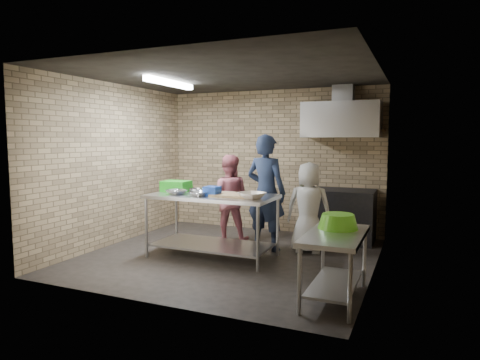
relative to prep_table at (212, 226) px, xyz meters
name	(u,v)px	position (x,y,z in m)	size (l,w,h in m)	color
floor	(229,256)	(0.22, 0.10, -0.47)	(4.20, 4.20, 0.00)	black
ceiling	(228,75)	(0.22, 0.10, 2.23)	(4.20, 4.20, 0.00)	black
back_wall	(272,161)	(0.22, 2.10, 0.88)	(4.20, 0.06, 2.70)	tan
front_wall	(149,180)	(0.22, -1.90, 0.88)	(4.20, 0.06, 2.70)	tan
left_wall	(116,164)	(-1.88, 0.10, 0.88)	(0.06, 4.00, 2.70)	tan
right_wall	(376,172)	(2.32, 0.10, 0.88)	(0.06, 4.00, 2.70)	tan
prep_table	(212,226)	(0.00, 0.00, 0.00)	(1.89, 0.94, 0.94)	silver
side_counter	(335,266)	(2.02, -1.00, -0.10)	(0.60, 1.20, 0.75)	silver
stove	(339,215)	(1.57, 1.75, -0.02)	(1.20, 0.70, 0.90)	black
range_hood	(342,120)	(1.57, 1.80, 1.63)	(1.30, 0.60, 0.60)	silver
hood_duct	(344,94)	(1.57, 1.95, 2.08)	(0.35, 0.30, 0.30)	#A5A8AD
wall_shelf	(361,130)	(1.87, 1.99, 1.45)	(0.80, 0.20, 0.04)	#3F2B19
fluorescent_fixture	(170,83)	(-0.78, 0.10, 2.17)	(0.10, 1.25, 0.08)	white
green_crate	(176,186)	(-0.70, 0.12, 0.56)	(0.42, 0.31, 0.17)	green
blue_tub	(212,191)	(0.05, -0.10, 0.54)	(0.21, 0.21, 0.14)	blue
cutting_board	(233,195)	(0.35, -0.02, 0.49)	(0.58, 0.44, 0.03)	tan
mixing_bowl_a	(176,192)	(-0.50, -0.20, 0.51)	(0.29, 0.29, 0.07)	silver
mixing_bowl_b	(196,191)	(-0.30, 0.05, 0.51)	(0.23, 0.23, 0.07)	silver
mixing_bowl_c	(199,194)	(-0.10, -0.22, 0.51)	(0.27, 0.27, 0.07)	silver
ceramic_bowl	(252,195)	(0.70, -0.15, 0.52)	(0.36, 0.36, 0.09)	beige
green_basin	(338,221)	(2.00, -0.75, 0.36)	(0.46, 0.46, 0.17)	#59C626
bottle_red	(346,124)	(1.62, 1.99, 1.56)	(0.07, 0.07, 0.18)	#B22619
bottle_green	(370,125)	(2.02, 1.99, 1.54)	(0.06, 0.06, 0.15)	green
man_navy	(266,192)	(0.60, 0.71, 0.45)	(0.67, 0.44, 1.85)	#161C37
woman_pink	(228,198)	(-0.20, 1.00, 0.28)	(0.73, 0.57, 1.50)	#C36773
woman_white	(309,208)	(1.28, 0.80, 0.24)	(0.69, 0.45, 1.42)	silver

